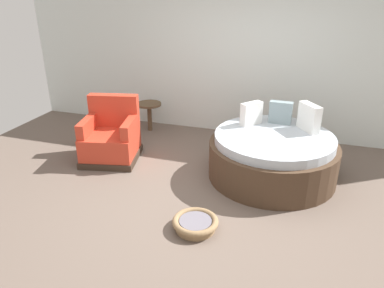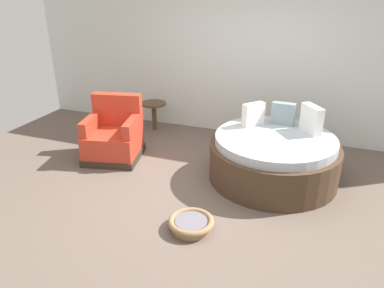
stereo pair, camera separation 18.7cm
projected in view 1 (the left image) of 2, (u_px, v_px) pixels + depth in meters
ground_plane at (200, 196)px, 4.63m from camera, size 8.00×8.00×0.02m
back_wall at (240, 56)px, 6.13m from camera, size 8.00×0.12×2.74m
round_daybed at (273, 155)px, 4.98m from camera, size 1.75×1.75×1.00m
red_armchair at (111, 138)px, 5.51m from camera, size 0.95×0.95×0.94m
pet_basket at (195, 223)px, 3.97m from camera, size 0.51×0.51×0.13m
side_table at (149, 108)px, 6.54m from camera, size 0.44×0.44×0.52m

